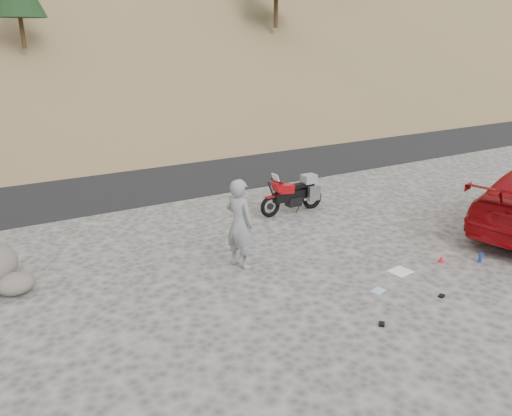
{
  "coord_description": "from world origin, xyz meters",
  "views": [
    {
      "loc": [
        -6.28,
        -7.9,
        4.69
      ],
      "look_at": [
        -1.0,
        1.31,
        1.0
      ],
      "focal_mm": 35.0,
      "sensor_mm": 36.0,
      "label": 1
    }
  ],
  "objects": [
    {
      "name": "motorcycle",
      "position": [
        1.2,
        2.99,
        0.52
      ],
      "size": [
        2.04,
        0.6,
        1.21
      ],
      "rotation": [
        0.0,
        0.0,
        0.02
      ],
      "color": "black",
      "rests_on": "ground"
    },
    {
      "name": "gear_funnel",
      "position": [
        2.14,
        -1.33,
        0.08
      ],
      "size": [
        0.16,
        0.16,
        0.15
      ],
      "primitive_type": "cone",
      "rotation": [
        0.0,
        0.0,
        0.41
      ],
      "color": "red",
      "rests_on": "ground"
    },
    {
      "name": "gear_blue_cloth",
      "position": [
        0.05,
        -1.63,
        0.01
      ],
      "size": [
        0.32,
        0.27,
        0.01
      ],
      "primitive_type": "cube",
      "rotation": [
        0.0,
        0.0,
        0.29
      ],
      "color": "#8FBEDD",
      "rests_on": "ground"
    },
    {
      "name": "ground",
      "position": [
        0.0,
        0.0,
        0.0
      ],
      "size": [
        140.0,
        140.0,
        0.0
      ],
      "primitive_type": "plane",
      "color": "#484542",
      "rests_on": "ground"
    },
    {
      "name": "gear_glove_a",
      "position": [
        0.93,
        -2.4,
        0.02
      ],
      "size": [
        0.15,
        0.13,
        0.04
      ],
      "primitive_type": "cube",
      "rotation": [
        0.0,
        0.0,
        0.31
      ],
      "color": "black",
      "rests_on": "ground"
    },
    {
      "name": "man",
      "position": [
        -1.76,
        0.69,
        0.0
      ],
      "size": [
        0.67,
        0.82,
        1.94
      ],
      "primitive_type": "imported",
      "rotation": [
        0.0,
        0.0,
        1.9
      ],
      "color": "gray",
      "rests_on": "ground"
    },
    {
      "name": "gear_white_cloth",
      "position": [
        1.03,
        -1.24,
        0.01
      ],
      "size": [
        0.47,
        0.43,
        0.01
      ],
      "primitive_type": "cube",
      "rotation": [
        0.0,
        0.0,
        0.13
      ],
      "color": "white",
      "rests_on": "ground"
    },
    {
      "name": "gear_bottle",
      "position": [
        2.88,
        -1.75,
        0.11
      ],
      "size": [
        0.09,
        0.09,
        0.22
      ],
      "primitive_type": "cylinder",
      "rotation": [
        0.0,
        0.0,
        -0.15
      ],
      "color": "navy",
      "rests_on": "ground"
    },
    {
      "name": "small_rock",
      "position": [
        -6.04,
        1.76,
        0.21
      ],
      "size": [
        0.71,
        0.64,
        0.42
      ],
      "rotation": [
        0.0,
        0.0,
        -0.01
      ],
      "color": "#56504A",
      "rests_on": "ground"
    },
    {
      "name": "road",
      "position": [
        0.0,
        9.0,
        0.0
      ],
      "size": [
        120.0,
        7.0,
        0.05
      ],
      "primitive_type": "cube",
      "color": "black",
      "rests_on": "ground"
    },
    {
      "name": "gear_glove_b",
      "position": [
        -0.74,
        -2.56,
        0.02
      ],
      "size": [
        0.16,
        0.16,
        0.04
      ],
      "primitive_type": "cube",
      "rotation": [
        0.0,
        0.0,
        0.76
      ],
      "color": "black",
      "rests_on": "ground"
    }
  ]
}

